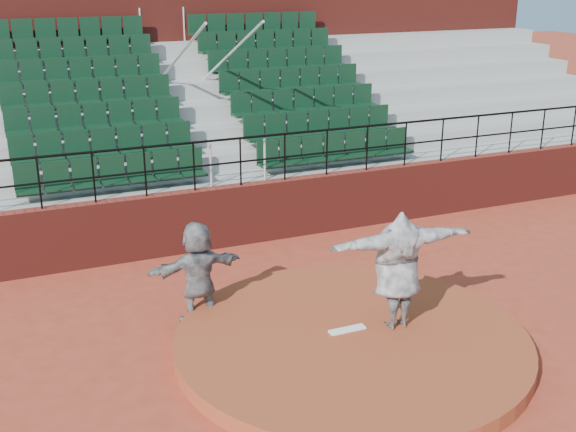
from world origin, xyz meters
The scene contains 9 objects.
ground centered at (0.00, 0.00, 0.00)m, with size 90.00×90.00×0.00m, color #9F3824.
pitchers_mound centered at (0.00, 0.00, 0.12)m, with size 5.50×5.50×0.25m, color #973E22.
pitching_rubber centered at (0.00, 0.15, 0.27)m, with size 0.60×0.15×0.03m, color white.
boundary_wall centered at (0.00, 5.00, 0.65)m, with size 24.00×0.30×1.30m, color maroon.
wall_railing centered at (0.00, 5.00, 2.03)m, with size 24.04×0.05×1.03m.
seating_deck centered at (0.00, 8.64, 1.45)m, with size 24.00×5.97×4.63m.
press_box_facade centered at (0.00, 12.60, 3.55)m, with size 24.00×3.00×7.10m, color maroon.
pitcher centered at (0.78, 0.01, 1.21)m, with size 2.35×0.64×1.91m, color black.
fielder centered at (-1.88, 1.89, 0.87)m, with size 1.62×0.52×1.75m, color black.
Camera 1 is at (-4.83, -8.74, 5.64)m, focal length 45.00 mm.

